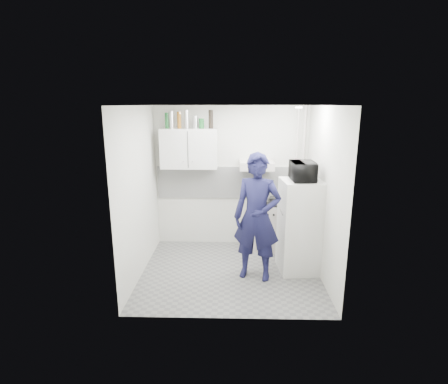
{
  "coord_description": "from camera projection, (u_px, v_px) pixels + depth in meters",
  "views": [
    {
      "loc": [
        0.04,
        -5.12,
        2.62
      ],
      "look_at": [
        -0.11,
        0.3,
        1.25
      ],
      "focal_mm": 28.0,
      "sensor_mm": 36.0,
      "label": 1
    }
  ],
  "objects": [
    {
      "name": "person",
      "position": [
        257.0,
        217.0,
        5.22
      ],
      "size": [
        0.8,
        0.63,
        1.94
      ],
      "primitive_type": "imported",
      "rotation": [
        0.0,
        0.0,
        -0.25
      ],
      "color": "#141437",
      "rests_on": "floor"
    },
    {
      "name": "wall_back",
      "position": [
        231.0,
        177.0,
        6.5
      ],
      "size": [
        2.8,
        0.0,
        2.8
      ],
      "primitive_type": "plane",
      "rotation": [
        1.57,
        0.0,
        0.0
      ],
      "color": "beige",
      "rests_on": "floor"
    },
    {
      "name": "bottle_a",
      "position": [
        167.0,
        121.0,
        6.1
      ],
      "size": [
        0.06,
        0.06,
        0.27
      ],
      "primitive_type": "cylinder",
      "color": "#144C1E",
      "rests_on": "upper_cabinet"
    },
    {
      "name": "stove_top",
      "position": [
        264.0,
        202.0,
        6.34
      ],
      "size": [
        0.52,
        0.52,
        0.03
      ],
      "primitive_type": "cube",
      "color": "black",
      "rests_on": "stove"
    },
    {
      "name": "ceiling_spot_fixture",
      "position": [
        299.0,
        107.0,
        5.14
      ],
      "size": [
        0.1,
        0.1,
        0.02
      ],
      "primitive_type": "cylinder",
      "color": "white",
      "rests_on": "ceiling"
    },
    {
      "name": "canister_a",
      "position": [
        195.0,
        122.0,
        6.1
      ],
      "size": [
        0.09,
        0.09,
        0.22
      ],
      "primitive_type": "cylinder",
      "color": "silver",
      "rests_on": "upper_cabinet"
    },
    {
      "name": "pipe_b",
      "position": [
        295.0,
        178.0,
        6.39
      ],
      "size": [
        0.04,
        0.04,
        2.6
      ],
      "primitive_type": "cylinder",
      "color": "beige",
      "rests_on": "floor"
    },
    {
      "name": "bottle_b",
      "position": [
        171.0,
        120.0,
        6.1
      ],
      "size": [
        0.08,
        0.08,
        0.3
      ],
      "primitive_type": "cylinder",
      "color": "silver",
      "rests_on": "upper_cabinet"
    },
    {
      "name": "backsplash",
      "position": [
        231.0,
        182.0,
        6.51
      ],
      "size": [
        2.74,
        0.03,
        0.6
      ],
      "primitive_type": "cube",
      "color": "white",
      "rests_on": "wall_back"
    },
    {
      "name": "fridge",
      "position": [
        300.0,
        226.0,
        5.52
      ],
      "size": [
        0.67,
        0.67,
        1.49
      ],
      "primitive_type": "cube",
      "rotation": [
        0.0,
        0.0,
        0.09
      ],
      "color": "white",
      "rests_on": "floor"
    },
    {
      "name": "bottle_e",
      "position": [
        211.0,
        119.0,
        6.08
      ],
      "size": [
        0.08,
        0.08,
        0.32
      ],
      "primitive_type": "cylinder",
      "color": "black",
      "rests_on": "upper_cabinet"
    },
    {
      "name": "bottle_d",
      "position": [
        187.0,
        119.0,
        6.09
      ],
      "size": [
        0.07,
        0.07,
        0.32
      ],
      "primitive_type": "cylinder",
      "color": "silver",
      "rests_on": "upper_cabinet"
    },
    {
      "name": "floor",
      "position": [
        230.0,
        272.0,
        5.6
      ],
      "size": [
        2.8,
        2.8,
        0.0
      ],
      "primitive_type": "plane",
      "color": "slate",
      "rests_on": "ground"
    },
    {
      "name": "bottle_c",
      "position": [
        179.0,
        120.0,
        6.09
      ],
      "size": [
        0.07,
        0.07,
        0.29
      ],
      "primitive_type": "cylinder",
      "color": "brown",
      "rests_on": "upper_cabinet"
    },
    {
      "name": "saucepan",
      "position": [
        265.0,
        198.0,
        6.38
      ],
      "size": [
        0.17,
        0.17,
        0.09
      ],
      "primitive_type": "cylinder",
      "color": "silver",
      "rests_on": "stove_top"
    },
    {
      "name": "ceiling",
      "position": [
        231.0,
        105.0,
        4.97
      ],
      "size": [
        2.8,
        2.8,
        0.0
      ],
      "primitive_type": "plane",
      "color": "white",
      "rests_on": "wall_back"
    },
    {
      "name": "range_hood",
      "position": [
        256.0,
        165.0,
        6.18
      ],
      "size": [
        0.6,
        0.5,
        0.14
      ],
      "primitive_type": "cube",
      "color": "beige",
      "rests_on": "wall_back"
    },
    {
      "name": "upper_cabinet",
      "position": [
        189.0,
        149.0,
        6.21
      ],
      "size": [
        1.0,
        0.35,
        0.7
      ],
      "primitive_type": "cube",
      "color": "white",
      "rests_on": "wall_back"
    },
    {
      "name": "pipe_a",
      "position": [
        302.0,
        178.0,
        6.39
      ],
      "size": [
        0.05,
        0.05,
        2.6
      ],
      "primitive_type": "cylinder",
      "color": "beige",
      "rests_on": "floor"
    },
    {
      "name": "wall_left",
      "position": [
        139.0,
        193.0,
        5.32
      ],
      "size": [
        0.0,
        2.6,
        2.6
      ],
      "primitive_type": "plane",
      "rotation": [
        1.57,
        0.0,
        1.57
      ],
      "color": "beige",
      "rests_on": "floor"
    },
    {
      "name": "wall_right",
      "position": [
        323.0,
        194.0,
        5.25
      ],
      "size": [
        0.0,
        2.6,
        2.6
      ],
      "primitive_type": "plane",
      "rotation": [
        1.57,
        0.0,
        -1.57
      ],
      "color": "beige",
      "rests_on": "floor"
    },
    {
      "name": "microwave",
      "position": [
        303.0,
        171.0,
        5.3
      ],
      "size": [
        0.53,
        0.37,
        0.29
      ],
      "primitive_type": "imported",
      "rotation": [
        0.0,
        0.0,
        1.6
      ],
      "color": "black",
      "rests_on": "fridge"
    },
    {
      "name": "stove",
      "position": [
        263.0,
        226.0,
        6.45
      ],
      "size": [
        0.54,
        0.54,
        0.87
      ],
      "primitive_type": "cube",
      "color": "beige",
      "rests_on": "floor"
    },
    {
      "name": "canister_b",
      "position": [
        201.0,
        124.0,
        6.1
      ],
      "size": [
        0.09,
        0.09,
        0.18
      ],
      "primitive_type": "cylinder",
      "color": "#144C1E",
      "rests_on": "upper_cabinet"
    }
  ]
}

